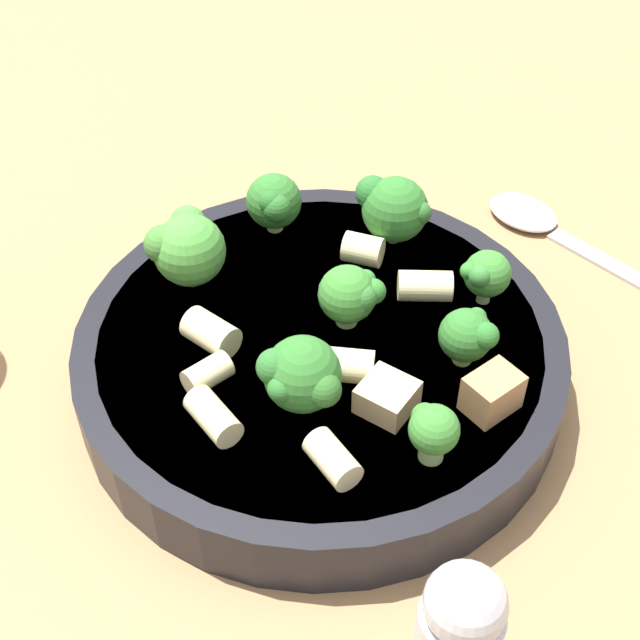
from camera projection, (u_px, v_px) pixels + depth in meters
ground_plane at (320, 380)px, 0.50m from camera, size 2.00×2.00×0.00m
pasta_bowl at (320, 354)px, 0.48m from camera, size 0.26×0.26×0.04m
broccoli_floret_0 at (393, 208)px, 0.51m from camera, size 0.04×0.04×0.04m
broccoli_floret_1 at (468, 335)px, 0.44m from camera, size 0.03×0.03×0.03m
broccoli_floret_2 at (186, 247)px, 0.48m from camera, size 0.04×0.04×0.04m
broccoli_floret_3 at (485, 274)px, 0.48m from camera, size 0.03×0.03×0.03m
broccoli_floret_4 at (301, 376)px, 0.42m from camera, size 0.04×0.04×0.04m
broccoli_floret_5 at (427, 432)px, 0.40m from camera, size 0.03×0.02×0.03m
broccoli_floret_6 at (352, 295)px, 0.46m from camera, size 0.03×0.03×0.04m
broccoli_floret_7 at (274, 202)px, 0.52m from camera, size 0.04×0.03×0.04m
rigatoni_0 at (333, 459)px, 0.40m from camera, size 0.03×0.02×0.02m
rigatoni_1 at (344, 365)px, 0.44m from camera, size 0.03×0.03×0.02m
rigatoni_2 at (211, 333)px, 0.46m from camera, size 0.03×0.03×0.02m
rigatoni_3 at (363, 249)px, 0.51m from camera, size 0.03×0.03×0.02m
rigatoni_4 at (211, 378)px, 0.44m from camera, size 0.02×0.03×0.01m
rigatoni_5 at (425, 286)px, 0.49m from camera, size 0.03×0.03×0.02m
rigatoni_6 at (213, 417)px, 0.42m from camera, size 0.03×0.02×0.02m
chicken_chunk_0 at (492, 393)px, 0.43m from camera, size 0.02×0.03×0.02m
chicken_chunk_1 at (387, 397)px, 0.43m from camera, size 0.03×0.03×0.02m
pepper_shaker at (458, 635)px, 0.34m from camera, size 0.03×0.03×0.08m
spoon at (548, 226)px, 0.59m from camera, size 0.16×0.05×0.01m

